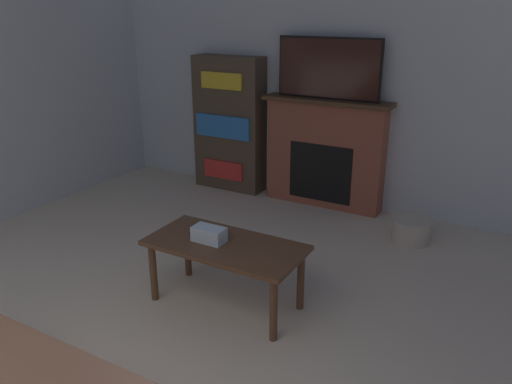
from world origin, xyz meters
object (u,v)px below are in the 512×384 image
tv (328,68)px  storage_basket (411,230)px  fireplace (325,153)px  bookshelf (229,124)px  coffee_table (225,252)px

tv → storage_basket: bearing=-22.6°
fireplace → tv: tv is taller
bookshelf → storage_basket: (2.12, -0.42, -0.63)m
fireplace → bookshelf: bearing=-178.9°
tv → coffee_table: (0.13, -2.05, -0.99)m
fireplace → coffee_table: 2.08m
bookshelf → storage_basket: bearing=-11.1°
bookshelf → tv: bearing=0.1°
fireplace → tv: bearing=-90.0°
tv → bookshelf: tv is taller
tv → storage_basket: (1.01, -0.42, -1.28)m
tv → storage_basket: tv is taller
bookshelf → coffee_table: bearing=-58.7°
storage_basket → bookshelf: bearing=168.9°
fireplace → bookshelf: 1.13m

